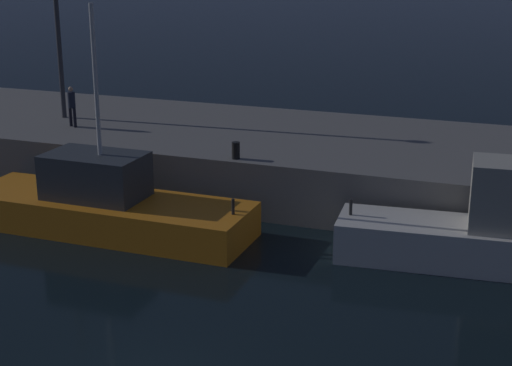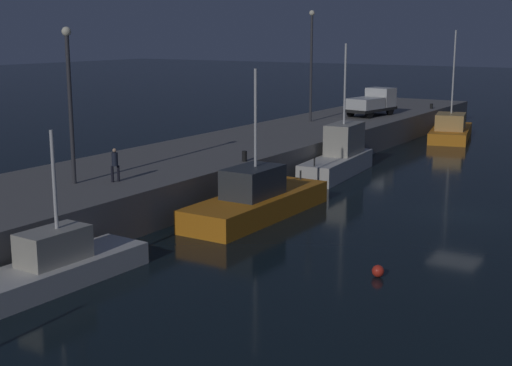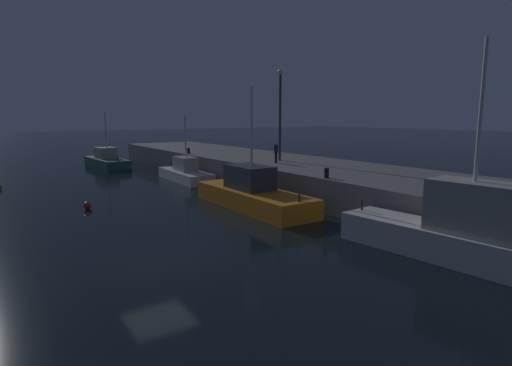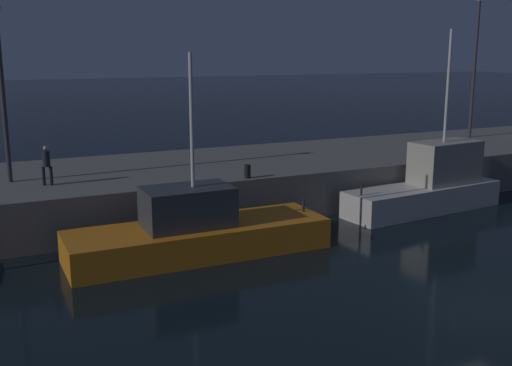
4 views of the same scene
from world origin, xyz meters
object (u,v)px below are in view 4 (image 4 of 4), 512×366
(lamp_post_west, at_px, (1,78))
(lamp_post_east, at_px, (475,56))
(fishing_trawler_red, at_px, (430,186))
(bollard_west, at_px, (247,171))
(fishing_boat_orange, at_px, (196,232))
(dockworker, at_px, (47,163))

(lamp_post_west, distance_m, lamp_post_east, 27.56)
(fishing_trawler_red, bearing_deg, bollard_west, 169.33)
(fishing_boat_orange, distance_m, dockworker, 7.20)
(lamp_post_east, relative_size, dockworker, 5.37)
(fishing_boat_orange, xyz_separation_m, lamp_post_west, (-5.87, 6.59, 5.49))
(fishing_trawler_red, relative_size, fishing_boat_orange, 0.87)
(lamp_post_east, relative_size, bollard_west, 14.87)
(fishing_trawler_red, relative_size, lamp_post_east, 0.96)
(fishing_boat_orange, height_order, bollard_west, fishing_boat_orange)
(lamp_post_west, bearing_deg, fishing_trawler_red, -16.27)
(bollard_west, bearing_deg, fishing_boat_orange, -139.53)
(fishing_boat_orange, distance_m, bollard_west, 4.78)
(lamp_post_east, distance_m, dockworker, 26.66)
(fishing_boat_orange, relative_size, dockworker, 5.94)
(fishing_trawler_red, xyz_separation_m, fishing_boat_orange, (-12.25, -1.30, -0.32))
(bollard_west, bearing_deg, lamp_post_west, 158.74)
(fishing_boat_orange, relative_size, lamp_post_west, 1.33)
(lamp_post_east, height_order, dockworker, lamp_post_east)
(fishing_boat_orange, relative_size, lamp_post_east, 1.11)
(dockworker, height_order, bollard_west, dockworker)
(lamp_post_west, relative_size, dockworker, 4.48)
(dockworker, bearing_deg, lamp_post_east, 6.97)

